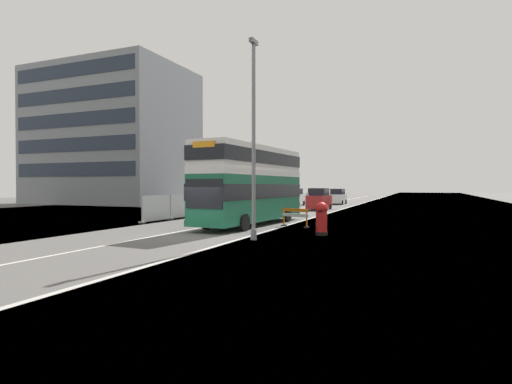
# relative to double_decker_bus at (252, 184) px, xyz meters

# --- Properties ---
(ground) EXTENTS (140.00, 280.00, 0.10)m
(ground) POSITION_rel_double_decker_bus_xyz_m (-0.01, -6.51, -2.77)
(ground) COLOR #565451
(double_decker_bus) EXTENTS (3.29, 11.56, 5.11)m
(double_decker_bus) POSITION_rel_double_decker_bus_xyz_m (0.00, 0.00, 0.00)
(double_decker_bus) COLOR #196042
(double_decker_bus) RESTS_ON ground
(lamppost_foreground) EXTENTS (0.29, 0.70, 9.50)m
(lamppost_foreground) POSITION_rel_double_decker_bus_xyz_m (2.95, -6.68, 1.79)
(lamppost_foreground) COLOR gray
(lamppost_foreground) RESTS_ON ground
(red_pillar_postbox) EXTENTS (0.65, 0.65, 1.73)m
(red_pillar_postbox) POSITION_rel_double_decker_bus_xyz_m (5.52, -3.70, -1.77)
(red_pillar_postbox) COLOR black
(red_pillar_postbox) RESTS_ON ground
(roadworks_barrier) EXTENTS (1.89, 0.96, 1.16)m
(roadworks_barrier) POSITION_rel_double_decker_bus_xyz_m (3.02, -0.18, -1.97)
(roadworks_barrier) COLOR orange
(roadworks_barrier) RESTS_ON ground
(construction_site_fence) EXTENTS (0.44, 27.40, 1.93)m
(construction_site_fence) POSITION_rel_double_decker_bus_xyz_m (-7.44, 11.78, -1.80)
(construction_site_fence) COLOR #A8AAAD
(construction_site_fence) RESTS_ON ground
(car_oncoming_near) EXTENTS (2.00, 4.46, 2.30)m
(car_oncoming_near) POSITION_rel_double_decker_bus_xyz_m (0.10, 18.12, -1.64)
(car_oncoming_near) COLOR maroon
(car_oncoming_near) RESTS_ON ground
(car_receding_mid) EXTENTS (1.97, 3.89, 2.20)m
(car_receding_mid) POSITION_rel_double_decker_bus_xyz_m (-4.83, 25.17, -1.69)
(car_receding_mid) COLOR silver
(car_receding_mid) RESTS_ON ground
(car_receding_far) EXTENTS (1.93, 4.29, 2.13)m
(car_receding_far) POSITION_rel_double_decker_bus_xyz_m (-0.54, 31.44, -1.72)
(car_receding_far) COLOR silver
(car_receding_far) RESTS_ON ground
(car_far_side) EXTENTS (1.91, 4.02, 2.14)m
(car_far_side) POSITION_rel_double_decker_bus_xyz_m (-5.37, 37.65, -1.72)
(car_far_side) COLOR gray
(car_far_side) RESTS_ON ground
(bare_tree_far_verge_near) EXTENTS (2.19, 1.90, 4.96)m
(bare_tree_far_verge_near) POSITION_rel_double_decker_bus_xyz_m (-14.07, 32.88, -0.14)
(bare_tree_far_verge_near) COLOR #4C3D2D
(bare_tree_far_verge_near) RESTS_ON ground
(backdrop_office_block) EXTENTS (21.29, 15.08, 19.30)m
(backdrop_office_block) POSITION_rel_double_decker_bus_xyz_m (-31.65, 22.51, 6.93)
(backdrop_office_block) COLOR gray
(backdrop_office_block) RESTS_ON ground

